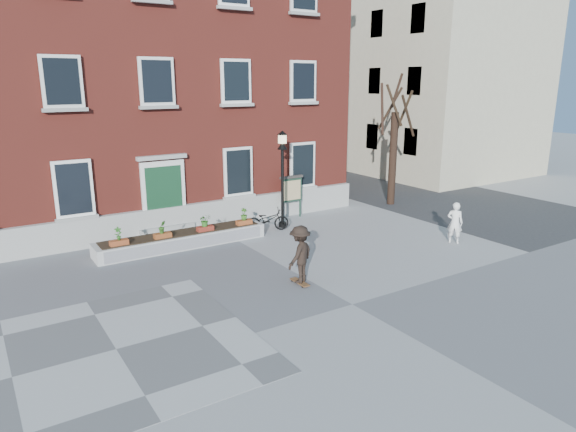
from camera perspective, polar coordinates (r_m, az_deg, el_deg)
ground at (r=14.12m, az=7.16°, el=-9.72°), size 100.00×100.00×0.00m
checker_patch at (r=12.49m, az=-18.55°, el=-13.87°), size 6.00×6.00×0.01m
bicycle at (r=20.46m, az=-2.31°, el=-0.42°), size 1.83×1.16×0.91m
parked_car at (r=34.03m, az=2.13°, el=6.05°), size 2.34×4.07×1.27m
bystander at (r=19.82m, az=18.05°, el=-0.71°), size 0.62×0.68×1.55m
brick_building at (r=24.60m, az=-18.38°, el=15.21°), size 18.40×10.85×12.60m
planter_assembly at (r=18.94m, az=-11.61°, el=-2.46°), size 6.20×1.12×1.15m
bare_tree at (r=25.03m, az=11.64°, el=7.56°), size 1.83×1.83×6.16m
side_street at (r=39.60m, az=9.43°, el=16.38°), size 15.20×36.00×14.50m
lamp_post at (r=20.54m, az=-0.63°, el=5.61°), size 0.40×0.40×3.93m
notice_board at (r=22.16m, az=0.39°, el=2.93°), size 1.10×0.16×1.87m
skateboarder at (r=15.00m, az=1.33°, el=-4.28°), size 1.28×1.07×1.79m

